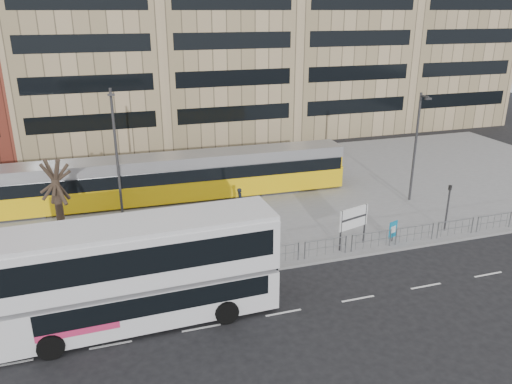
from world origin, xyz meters
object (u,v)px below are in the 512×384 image
object	(u,v)px
ad_panel	(393,230)
lamp_post_west	(116,149)
station_sign	(353,220)
pedestrian	(240,200)
traffic_light_west	(89,256)
tram	(156,179)
double_decker_bus	(139,270)
lamp_post_east	(416,143)
bare_tree	(52,155)
traffic_light_east	(448,202)

from	to	relation	value
ad_panel	lamp_post_west	bearing A→B (deg)	129.53
station_sign	ad_panel	world-z (taller)	station_sign
station_sign	pedestrian	xyz separation A→B (m)	(-4.95, 7.24, -0.84)
traffic_light_west	tram	bearing A→B (deg)	55.78
tram	traffic_light_west	bearing A→B (deg)	-110.61
double_decker_bus	lamp_post_east	world-z (taller)	lamp_post_east
bare_tree	traffic_light_west	bearing A→B (deg)	-73.45
station_sign	ad_panel	distance (m)	2.91
station_sign	bare_tree	xyz separation A→B (m)	(-16.53, 4.68, 4.14)
traffic_light_east	lamp_post_east	size ratio (longest dim) A/B	0.39
tram	lamp_post_east	distance (m)	19.18
station_sign	traffic_light_east	bearing A→B (deg)	-14.01
double_decker_bus	ad_panel	world-z (taller)	double_decker_bus
tram	lamp_post_east	size ratio (longest dim) A/B	3.61
tram	bare_tree	xyz separation A→B (m)	(-6.34, -6.70, 4.18)
station_sign	pedestrian	bearing A→B (deg)	108.07
ad_panel	bare_tree	xyz separation A→B (m)	(-19.27, 4.80, 5.13)
double_decker_bus	traffic_light_west	world-z (taller)	double_decker_bus
ad_panel	lamp_post_west	xyz separation A→B (m)	(-15.65, 9.32, 4.01)
tram	traffic_light_east	world-z (taller)	tram
double_decker_bus	lamp_post_west	xyz separation A→B (m)	(-0.11, 12.94, 2.24)
tram	lamp_post_west	world-z (taller)	lamp_post_west
traffic_light_west	traffic_light_east	bearing A→B (deg)	-10.20
traffic_light_west	station_sign	bearing A→B (deg)	-10.33
bare_tree	double_decker_bus	bearing A→B (deg)	-66.11
traffic_light_east	pedestrian	bearing A→B (deg)	131.67
station_sign	traffic_light_east	xyz separation A→B (m)	(6.90, 0.27, 0.22)
traffic_light_east	bare_tree	xyz separation A→B (m)	(-23.43, 4.41, 3.92)
station_sign	lamp_post_west	xyz separation A→B (m)	(-12.92, 9.20, 3.03)
lamp_post_west	lamp_post_east	distance (m)	21.14
pedestrian	bare_tree	distance (m)	12.87
lamp_post_east	double_decker_bus	bearing A→B (deg)	-155.55
traffic_light_east	bare_tree	distance (m)	24.16
traffic_light_east	bare_tree	bearing A→B (deg)	151.48
tram	station_sign	size ratio (longest dim) A/B	11.49
double_decker_bus	bare_tree	distance (m)	9.80
pedestrian	lamp_post_west	world-z (taller)	lamp_post_west
station_sign	traffic_light_west	world-z (taller)	traffic_light_west
tram	pedestrian	world-z (taller)	tram
ad_panel	pedestrian	size ratio (longest dim) A/B	0.73
traffic_light_west	pedestrian	bearing A→B (deg)	25.36
traffic_light_west	lamp_post_west	size ratio (longest dim) A/B	0.35
pedestrian	traffic_light_east	size ratio (longest dim) A/B	0.59
tram	pedestrian	distance (m)	6.73
double_decker_bus	bare_tree	bearing A→B (deg)	112.43
tram	lamp_post_east	world-z (taller)	lamp_post_east
bare_tree	lamp_post_west	bearing A→B (deg)	51.37
station_sign	lamp_post_east	bearing A→B (deg)	19.38
lamp_post_east	tram	bearing A→B (deg)	162.55
station_sign	pedestrian	size ratio (longest dim) A/B	1.39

